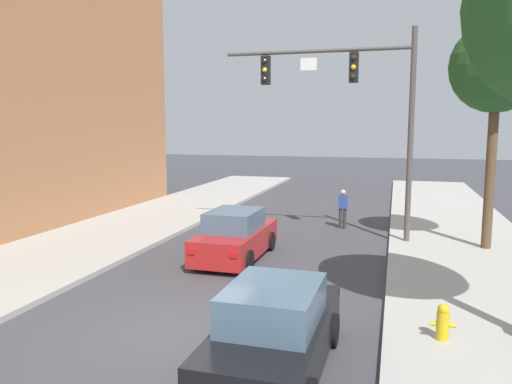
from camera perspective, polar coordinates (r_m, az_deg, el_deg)
ground_plane at (r=10.74m, az=-8.53°, el=-15.86°), size 120.00×120.00×0.00m
traffic_signal_mast at (r=18.38m, az=11.39°, el=10.87°), size 6.86×0.38×7.50m
car_lead_red at (r=16.03m, az=-2.37°, el=-5.15°), size 1.87×4.26×1.60m
car_following_black at (r=8.89m, az=2.19°, el=-15.87°), size 1.88×4.26×1.60m
pedestrian_crossing_road at (r=20.96m, az=9.98°, el=-1.70°), size 0.36×0.22×1.64m
fire_hydrant at (r=10.51m, az=20.73°, el=-13.82°), size 0.48×0.24×0.72m
street_tree_second at (r=18.28m, az=26.01°, el=12.68°), size 2.99×2.99×7.53m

